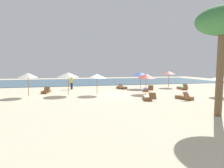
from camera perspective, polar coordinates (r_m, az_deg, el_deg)
The scene contains 17 objects.
ground_plane at distance 18.44m, azimuth -1.24°, elevation -3.43°, with size 60.00×60.00×0.00m, color beige.
ocean_water at distance 35.14m, azimuth -6.99°, elevation 0.76°, with size 48.00×16.00×0.06m, color #3D6075.
umbrella_0 at distance 26.40m, azimuth 17.32°, elevation 3.38°, with size 1.88×1.88×2.22m.
umbrella_1 at distance 20.40m, azimuth 30.91°, elevation 1.74°, with size 1.96×1.96×1.99m.
umbrella_2 at distance 24.06m, azimuth 8.91°, elevation 3.11°, with size 2.28×2.28×2.10m.
umbrella_3 at distance 18.82m, azimuth -13.52°, elevation 2.81°, with size 2.16×2.16×2.27m.
umbrella_4 at distance 19.09m, azimuth -24.73°, elevation 2.47°, with size 1.83×1.83×2.25m.
umbrella_5 at distance 19.56m, azimuth 10.59°, elevation 2.46°, with size 1.98×1.98×2.11m.
umbrella_6 at distance 18.60m, azimuth -4.72°, elevation 2.46°, with size 1.90×1.90×2.09m.
lounger_0 at distance 21.06m, azimuth -19.81°, elevation -2.19°, with size 0.94×1.76×0.71m.
lounger_1 at distance 17.17m, azimuth 21.64°, elevation -3.89°, with size 1.13×1.76×0.73m.
lounger_2 at distance 23.60m, azimuth 3.00°, elevation -1.08°, with size 1.26×1.76×0.71m.
lounger_3 at distance 21.77m, azimuth 10.67°, elevation -1.70°, with size 1.25×1.75×0.72m.
lounger_5 at distance 16.02m, azimuth 11.03°, elevation -4.23°, with size 1.00×1.79×0.67m.
lounger_6 at distance 24.60m, azimuth 21.01°, elevation -1.16°, with size 0.68×1.69×0.72m.
person_1 at distance 23.61m, azimuth -12.49°, elevation 0.83°, with size 0.35×0.35×1.95m.
palm_2 at distance 12.25m, azimuth 31.22°, elevation 15.79°, with size 2.87×2.87×6.15m.
Camera 1 is at (-3.77, -17.83, 2.81)m, focal length 29.35 mm.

